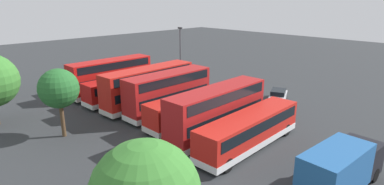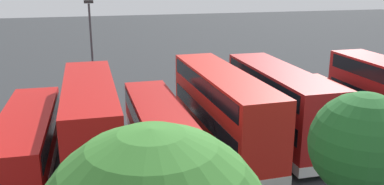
# 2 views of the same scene
# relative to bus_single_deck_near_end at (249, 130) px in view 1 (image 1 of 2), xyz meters

# --- Properties ---
(ground_plane) EXTENTS (140.00, 140.00, 0.00)m
(ground_plane) POSITION_rel_bus_single_deck_near_end_xyz_m (12.68, -10.39, -1.62)
(ground_plane) COLOR #2D3033
(bus_single_deck_near_end) EXTENTS (2.99, 11.80, 2.95)m
(bus_single_deck_near_end) POSITION_rel_bus_single_deck_near_end_xyz_m (0.00, 0.00, 0.00)
(bus_single_deck_near_end) COLOR red
(bus_single_deck_near_end) RESTS_ON ground
(bus_double_decker_second) EXTENTS (2.87, 11.22, 4.55)m
(bus_double_decker_second) POSITION_rel_bus_single_deck_near_end_xyz_m (3.44, 0.15, 0.83)
(bus_double_decker_second) COLOR #A51919
(bus_double_decker_second) RESTS_ON ground
(bus_single_deck_third) EXTENTS (2.71, 10.16, 2.95)m
(bus_single_deck_third) POSITION_rel_bus_single_deck_near_end_xyz_m (7.17, -0.16, -0.00)
(bus_single_deck_third) COLOR red
(bus_single_deck_third) RESTS_ON ground
(bus_double_decker_fourth) EXTENTS (2.74, 10.44, 4.55)m
(bus_double_decker_fourth) POSITION_rel_bus_single_deck_near_end_xyz_m (11.04, -0.58, 0.82)
(bus_double_decker_fourth) COLOR #A51919
(bus_double_decker_fourth) RESTS_ON ground
(bus_double_decker_fifth) EXTENTS (3.10, 11.91, 4.55)m
(bus_double_decker_fifth) POSITION_rel_bus_single_deck_near_end_xyz_m (14.51, -0.58, 0.83)
(bus_double_decker_fifth) COLOR red
(bus_double_decker_fifth) RESTS_ON ground
(bus_single_deck_sixth) EXTENTS (2.84, 11.45, 2.95)m
(bus_single_deck_sixth) POSITION_rel_bus_single_deck_near_end_xyz_m (18.21, -0.23, -0.00)
(bus_single_deck_sixth) COLOR #B71411
(bus_single_deck_sixth) RESTS_ON ground
(bus_double_decker_seventh) EXTENTS (2.69, 11.06, 4.55)m
(bus_double_decker_seventh) POSITION_rel_bus_single_deck_near_end_xyz_m (21.87, -0.05, 0.83)
(bus_double_decker_seventh) COLOR #B71411
(bus_double_decker_seventh) RESTS_ON ground
(bus_single_deck_far_end) EXTENTS (2.74, 10.72, 2.95)m
(bus_single_deck_far_end) POSITION_rel_bus_single_deck_near_end_xyz_m (25.15, -0.57, -0.00)
(bus_single_deck_far_end) COLOR #B71411
(bus_single_deck_far_end) RESTS_ON ground
(box_truck_blue) EXTENTS (2.95, 7.64, 3.20)m
(box_truck_blue) POSITION_rel_bus_single_deck_near_end_xyz_m (-7.85, 0.98, 0.08)
(box_truck_blue) COLOR #235999
(box_truck_blue) RESTS_ON ground
(car_hatchback_silver) EXTENTS (3.26, 4.35, 1.43)m
(car_hatchback_silver) POSITION_rel_bus_single_deck_near_end_xyz_m (5.04, -13.06, -0.92)
(car_hatchback_silver) COLOR silver
(car_hatchback_silver) RESTS_ON ground
(lamp_post_tall) EXTENTS (0.70, 0.30, 7.95)m
(lamp_post_tall) POSITION_rel_bus_single_deck_near_end_xyz_m (21.55, -11.95, 3.03)
(lamp_post_tall) COLOR #38383D
(lamp_post_tall) RESTS_ON ground
(tree_midright) EXTENTS (3.51, 3.51, 6.30)m
(tree_midright) POSITION_rel_bus_single_deck_near_end_xyz_m (13.18, 10.17, 2.89)
(tree_midright) COLOR #4C3823
(tree_midright) RESTS_ON ground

